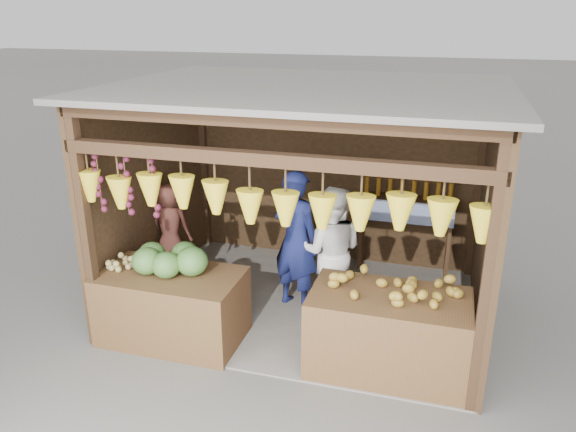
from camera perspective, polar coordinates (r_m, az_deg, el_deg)
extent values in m
plane|color=#514F49|center=(7.01, 1.75, -8.99)|extent=(80.00, 80.00, 0.00)
cube|color=slate|center=(7.01, 1.75, -8.91)|extent=(4.00, 3.00, 0.02)
cube|color=black|center=(7.87, 4.63, 4.53)|extent=(4.00, 0.06, 2.60)
cube|color=black|center=(7.21, -13.71, 2.54)|extent=(0.06, 3.00, 2.60)
cube|color=black|center=(6.31, 19.72, -0.63)|extent=(0.06, 3.00, 2.60)
cube|color=#605B54|center=(6.17, 2.01, 12.86)|extent=(4.30, 3.30, 0.06)
cube|color=black|center=(6.05, -19.87, -1.55)|extent=(0.11, 0.11, 2.60)
cube|color=black|center=(4.98, 19.67, -6.24)|extent=(0.11, 0.11, 2.60)
cube|color=black|center=(8.41, -8.54, 5.40)|extent=(0.11, 0.11, 2.60)
cube|color=black|center=(7.68, 18.86, 3.09)|extent=(0.11, 0.11, 2.60)
cube|color=black|center=(4.89, -2.29, 5.77)|extent=(4.00, 0.12, 0.12)
cube|color=black|center=(4.82, -2.35, 9.69)|extent=(4.00, 0.12, 0.12)
cube|color=#382314|center=(7.62, 12.01, 1.65)|extent=(1.25, 0.30, 0.05)
cube|color=#382314|center=(7.86, 7.49, -1.58)|extent=(0.05, 0.28, 1.05)
cube|color=#382314|center=(7.79, 16.01, -2.43)|extent=(0.05, 0.28, 1.05)
cube|color=blue|center=(7.51, 11.83, 0.34)|extent=(1.25, 0.02, 0.30)
cube|color=#4E301A|center=(6.30, -11.66, -8.98)|extent=(1.52, 0.85, 0.78)
cube|color=#4B3419|center=(5.73, 10.10, -11.69)|extent=(1.54, 0.85, 0.84)
cube|color=black|center=(7.51, -11.45, -6.01)|extent=(0.33, 0.33, 0.31)
imported|color=#151C50|center=(6.61, 0.82, -2.52)|extent=(0.74, 0.62, 1.73)
imported|color=white|center=(6.55, 4.42, -3.57)|extent=(0.80, 0.65, 1.57)
imported|color=#592C23|center=(7.23, -11.84, -0.97)|extent=(0.57, 0.40, 1.10)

